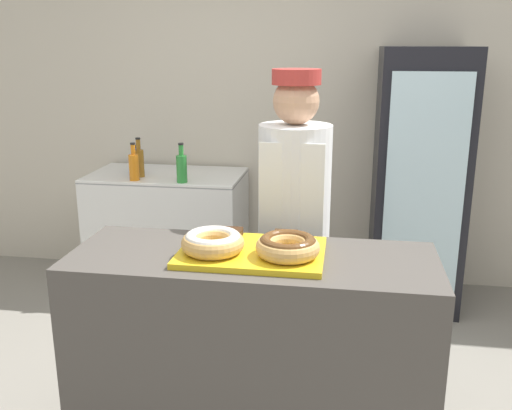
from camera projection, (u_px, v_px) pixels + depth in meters
name	position (u px, v px, depth m)	size (l,w,h in m)	color
wall_back	(300.00, 101.00, 4.18)	(8.00, 0.06, 2.70)	beige
display_counter	(252.00, 361.00, 2.39)	(1.46, 0.54, 0.95)	#4C4742
serving_tray	(252.00, 252.00, 2.26)	(0.57, 0.40, 0.02)	yellow
donut_light_glaze	(213.00, 241.00, 2.22)	(0.25, 0.25, 0.08)	tan
donut_chocolate_glaze	(288.00, 246.00, 2.17)	(0.25, 0.25, 0.08)	tan
brownie_back_left	(230.00, 233.00, 2.40)	(0.10, 0.10, 0.03)	#382111
brownie_back_right	(285.00, 236.00, 2.36)	(0.10, 0.10, 0.03)	#382111
baker_person	(294.00, 231.00, 2.79)	(0.35, 0.35, 1.65)	#4C4C51
beverage_fridge	(418.00, 181.00, 3.82)	(0.58, 0.64, 1.74)	black
chest_freezer	(169.00, 230.00, 4.21)	(1.09, 0.62, 0.86)	white
bottle_green	(182.00, 167.00, 3.81)	(0.07, 0.07, 0.27)	#2D8C38
bottle_blue	(135.00, 162.00, 4.09)	(0.08, 0.08, 0.20)	#1E4CB2
bottle_amber	(139.00, 162.00, 3.98)	(0.07, 0.07, 0.28)	#99661E
bottle_orange	(134.00, 166.00, 3.87)	(0.07, 0.07, 0.26)	orange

